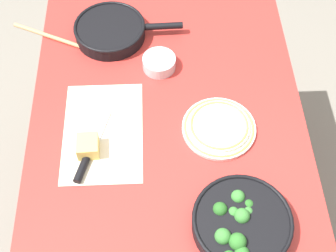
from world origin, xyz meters
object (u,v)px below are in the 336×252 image
object	(u,v)px
skillet_eggs	(111,31)
dinner_plate_stack	(219,127)
wooden_spoon	(70,43)
cheese_block	(88,146)
prep_bowl_steel	(159,63)
skillet_broccoli	(242,224)
grater_knife	(88,155)

from	to	relation	value
skillet_eggs	dinner_plate_stack	world-z (taller)	skillet_eggs
wooden_spoon	cheese_block	bearing A→B (deg)	-52.70
wooden_spoon	prep_bowl_steel	world-z (taller)	prep_bowl_steel
skillet_broccoli	dinner_plate_stack	xyz separation A→B (m)	(0.33, 0.03, -0.02)
skillet_broccoli	wooden_spoon	world-z (taller)	skillet_broccoli
skillet_eggs	skillet_broccoli	bearing A→B (deg)	-64.98
prep_bowl_steel	wooden_spoon	bearing A→B (deg)	69.41
wooden_spoon	dinner_plate_stack	size ratio (longest dim) A/B	1.53
skillet_broccoli	prep_bowl_steel	bearing A→B (deg)	158.26
wooden_spoon	cheese_block	xyz separation A→B (m)	(-0.45, -0.09, 0.02)
skillet_broccoli	skillet_eggs	world-z (taller)	skillet_broccoli
dinner_plate_stack	skillet_eggs	bearing A→B (deg)	39.64
skillet_broccoli	grater_knife	bearing A→B (deg)	-160.46
skillet_eggs	wooden_spoon	size ratio (longest dim) A/B	1.11
skillet_broccoli	prep_bowl_steel	size ratio (longest dim) A/B	3.17
dinner_plate_stack	grater_knife	bearing A→B (deg)	101.72
prep_bowl_steel	skillet_broccoli	bearing A→B (deg)	-160.85
grater_knife	skillet_broccoli	bearing A→B (deg)	-102.28
cheese_block	prep_bowl_steel	distance (m)	0.40
wooden_spoon	prep_bowl_steel	distance (m)	0.34
skillet_broccoli	skillet_eggs	bearing A→B (deg)	165.70
grater_knife	skillet_eggs	bearing A→B (deg)	10.94
wooden_spoon	grater_knife	distance (m)	0.48
skillet_broccoli	prep_bowl_steel	world-z (taller)	skillet_broccoli
skillet_eggs	cheese_block	world-z (taller)	skillet_eggs
skillet_broccoli	grater_knife	world-z (taller)	skillet_broccoli
skillet_eggs	prep_bowl_steel	distance (m)	0.23
wooden_spoon	skillet_broccoli	bearing A→B (deg)	-27.99
skillet_broccoli	skillet_eggs	xyz separation A→B (m)	(0.75, 0.38, -0.00)
prep_bowl_steel	skillet_eggs	bearing A→B (deg)	47.42
prep_bowl_steel	dinner_plate_stack	bearing A→B (deg)	-145.91
skillet_broccoli	prep_bowl_steel	xyz separation A→B (m)	(0.59, 0.21, -0.01)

